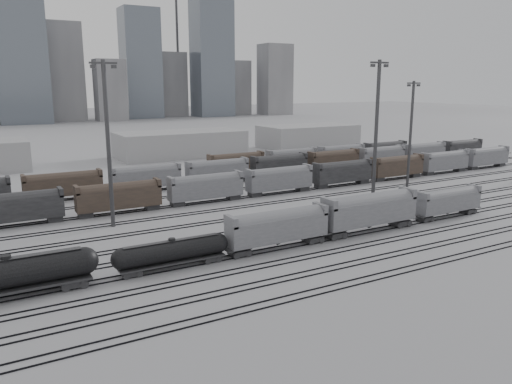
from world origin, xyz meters
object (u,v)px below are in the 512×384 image
tank_car_b (172,252)px  light_mast_c (376,129)px  hopper_car_a (278,226)px  tank_car_a (8,275)px  hopper_car_c (448,200)px  hopper_car_b (370,209)px

tank_car_b → light_mast_c: (46.85, 14.78, 12.27)m
hopper_car_a → tank_car_b: bearing=180.0°
hopper_car_a → light_mast_c: (31.24, 14.78, 11.07)m
tank_car_a → hopper_car_c: size_ratio=1.39×
tank_car_b → hopper_car_c: hopper_car_c is taller
tank_car_b → hopper_car_b: (32.54, 0.00, 1.53)m
tank_car_b → hopper_car_a: bearing=0.0°
tank_car_a → tank_car_b: size_ratio=1.25×
hopper_car_b → hopper_car_c: hopper_car_b is taller
tank_car_a → light_mast_c: bearing=12.7°
tank_car_a → hopper_car_b: bearing=0.0°
tank_car_b → hopper_car_a: 15.66m
tank_car_a → light_mast_c: light_mast_c is taller
hopper_car_c → tank_car_b: bearing=180.0°
hopper_car_b → tank_car_a: bearing=-180.0°
tank_car_a → hopper_car_b: (51.14, 0.00, 0.99)m
hopper_car_a → hopper_car_c: 34.97m
hopper_car_b → hopper_car_c: size_ratio=1.22×
light_mast_c → hopper_car_c: bearing=-75.8°
hopper_car_c → tank_car_a: bearing=-180.0°
tank_car_b → hopper_car_b: hopper_car_b is taller
light_mast_c → hopper_car_b: bearing=-134.1°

